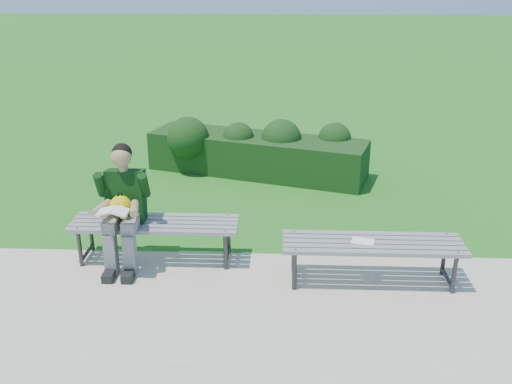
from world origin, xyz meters
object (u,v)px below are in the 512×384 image
at_px(hedge, 255,150).
at_px(bench_left, 155,226).
at_px(bench_right, 372,247).
at_px(paper_sheet, 363,241).
at_px(seated_boy, 123,204).

height_order(hedge, bench_left, hedge).
relative_size(hedge, bench_right, 1.95).
distance_m(hedge, paper_sheet, 3.60).
bearing_deg(bench_right, paper_sheet, -180.00).
relative_size(hedge, seated_boy, 2.67).
height_order(bench_left, paper_sheet, bench_left).
distance_m(bench_right, paper_sheet, 0.12).
bearing_deg(bench_right, seated_boy, 173.47).
distance_m(hedge, seated_boy, 3.34).
xyz_separation_m(seated_boy, paper_sheet, (2.48, -0.30, -0.24)).
bearing_deg(hedge, seated_boy, -111.98).
distance_m(seated_boy, paper_sheet, 2.51).
bearing_deg(seated_boy, paper_sheet, -6.80).
xyz_separation_m(bench_right, seated_boy, (-2.58, 0.30, 0.30)).
bearing_deg(bench_right, bench_left, 170.32).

